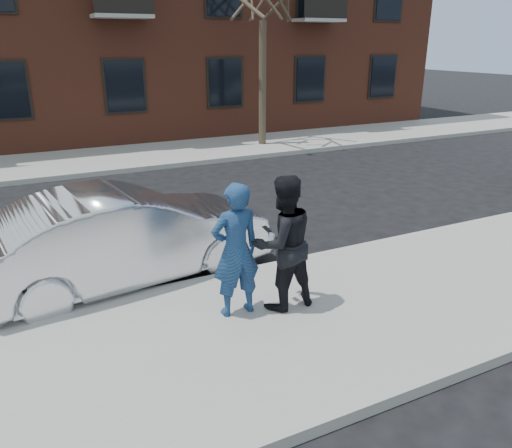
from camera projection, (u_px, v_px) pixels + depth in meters
ground at (329, 311)px, 7.24m from camera, size 100.00×100.00×0.00m
near_sidewalk at (339, 315)px, 7.00m from camera, size 50.00×3.50×0.15m
near_curb at (278, 266)px, 8.52m from camera, size 50.00×0.10×0.15m
far_sidewalk at (139, 156)px, 16.68m from camera, size 50.00×3.50×0.15m
far_curb at (154, 167)px, 15.17m from camera, size 50.00×0.10×0.15m
silver_sedan at (126, 236)px, 7.93m from camera, size 4.88×2.25×1.55m
man_hoodie at (236, 250)px, 6.61m from camera, size 0.68×0.51×1.86m
man_peacoat at (283, 243)px, 6.79m from camera, size 0.96×0.77×1.90m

